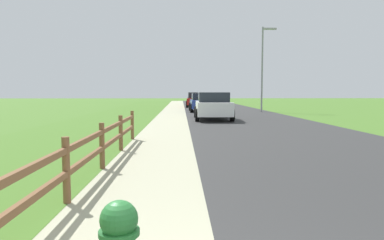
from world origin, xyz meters
TOP-DOWN VIEW (x-y plane):
  - ground_plane at (0.00, 25.00)m, footprint 120.00×120.00m
  - road_asphalt at (3.50, 27.00)m, footprint 7.00×66.00m
  - curb_concrete at (-3.00, 27.00)m, footprint 6.00×66.00m
  - grass_verge at (-4.50, 27.00)m, footprint 5.00×66.00m
  - rail_fence at (-2.03, 4.76)m, footprint 0.11×11.37m
  - parked_suv_white at (1.51, 18.75)m, footprint 2.20×4.85m
  - parked_car_blue at (1.40, 26.85)m, footprint 2.16×4.56m
  - parked_car_red at (1.29, 35.13)m, footprint 2.29×4.47m
  - parked_car_silver at (1.44, 42.67)m, footprint 2.17×4.45m
  - street_lamp at (6.29, 26.33)m, footprint 1.17×0.20m

SIDE VIEW (x-z plane):
  - ground_plane at x=0.00m, z-range 0.00..0.00m
  - road_asphalt at x=3.50m, z-range 0.00..0.01m
  - curb_concrete at x=-3.00m, z-range 0.00..0.01m
  - grass_verge at x=-4.50m, z-range 0.00..0.01m
  - rail_fence at x=-2.03m, z-range 0.08..1.06m
  - parked_car_blue at x=1.40m, z-range 0.01..1.51m
  - parked_car_red at x=1.29m, z-range 0.00..1.56m
  - parked_car_silver at x=1.44m, z-range 0.03..1.53m
  - parked_suv_white at x=1.51m, z-range 0.01..1.60m
  - street_lamp at x=6.29m, z-range 0.61..7.40m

